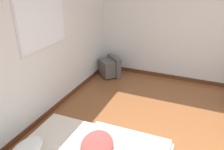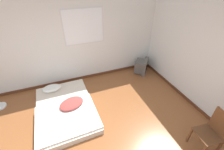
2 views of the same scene
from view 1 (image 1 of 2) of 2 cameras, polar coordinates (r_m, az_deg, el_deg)
wall_back at (r=3.48m, az=-22.50°, el=5.39°), size 7.99×0.08×2.60m
wall_right at (r=5.21m, az=25.61°, el=10.73°), size 0.08×7.63×2.60m
crt_tv at (r=5.45m, az=-0.55°, el=2.08°), size 0.63×0.64×0.49m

